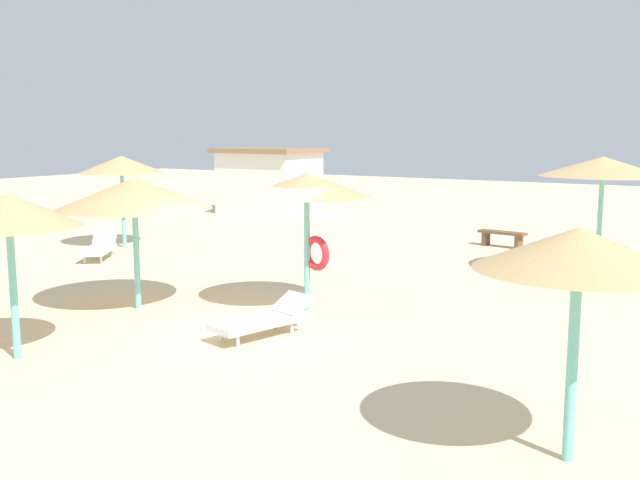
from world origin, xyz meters
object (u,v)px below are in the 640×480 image
object	(u,v)px
parasol_2	(8,211)
parasol_3	(307,187)
parasol_6	(134,194)
parasol_5	(578,250)
lounger_3	(264,319)
parasol_4	(603,167)
lounger_0	(99,247)
parasol_0	(121,165)
bench_0	(502,236)
beach_cabana	(269,180)

from	to	relation	value
parasol_2	parasol_3	xyz separation A→B (m)	(2.22, 5.07, 0.13)
parasol_2	parasol_6	size ratio (longest dim) A/B	0.85
parasol_5	lounger_3	bearing A→B (deg)	158.93
parasol_3	parasol_4	world-z (taller)	parasol_4
parasol_5	parasol_4	bearing A→B (deg)	99.45
parasol_4	lounger_3	size ratio (longest dim) A/B	1.48
lounger_0	lounger_3	world-z (taller)	lounger_0
parasol_0	lounger_0	world-z (taller)	parasol_0
lounger_0	lounger_3	bearing A→B (deg)	-24.62
parasol_3	lounger_3	distance (m)	2.97
parasol_3	parasol_2	bearing A→B (deg)	-113.62
parasol_3	bench_0	bearing A→B (deg)	85.14
parasol_6	bench_0	world-z (taller)	parasol_6
lounger_3	parasol_0	bearing A→B (deg)	148.83
parasol_0	lounger_0	xyz separation A→B (m)	(0.92, -1.81, -2.22)
parasol_3	parasol_6	xyz separation A→B (m)	(-2.99, -1.69, -0.14)
parasol_2	lounger_0	world-z (taller)	parasol_2
lounger_3	bench_0	xyz separation A→B (m)	(0.47, 11.85, 0.04)
parasol_0	beach_cabana	bearing A→B (deg)	99.35
parasol_6	parasol_4	bearing A→B (deg)	48.12
parasol_2	lounger_3	size ratio (longest dim) A/B	1.30
parasol_6	lounger_0	xyz separation A→B (m)	(-5.16, 3.60, -2.02)
parasol_6	beach_cabana	xyz separation A→B (m)	(-7.73, 15.42, -0.91)
lounger_3	bench_0	bearing A→B (deg)	87.71
parasol_2	parasol_4	world-z (taller)	parasol_4
parasol_6	lounger_3	distance (m)	3.93
parasol_2	beach_cabana	xyz separation A→B (m)	(-8.50, 18.79, -0.92)
parasol_2	beach_cabana	size ratio (longest dim) A/B	0.64
parasol_5	lounger_0	xyz separation A→B (m)	(-14.23, 6.10, -2.02)
parasol_3	beach_cabana	bearing A→B (deg)	127.99
parasol_3	parasol_5	xyz separation A→B (m)	(6.07, -4.19, -0.14)
lounger_0	beach_cabana	size ratio (longest dim) A/B	0.47
parasol_3	parasol_6	world-z (taller)	parasol_3
parasol_0	parasol_2	xyz separation A→B (m)	(6.86, -8.79, -0.19)
parasol_0	parasol_6	xyz separation A→B (m)	(6.08, -5.41, -0.20)
parasol_0	parasol_2	world-z (taller)	parasol_0
parasol_0	parasol_6	bearing A→B (deg)	-41.65
parasol_5	beach_cabana	distance (m)	24.57
parasol_2	parasol_4	size ratio (longest dim) A/B	0.88
parasol_5	beach_cabana	size ratio (longest dim) A/B	0.63
parasol_4	parasol_6	distance (m)	10.93
parasol_0	parasol_4	bearing A→B (deg)	11.52
lounger_3	parasol_6	bearing A→B (deg)	174.88
bench_0	parasol_3	bearing A→B (deg)	-94.86
parasol_3	lounger_0	world-z (taller)	parasol_3
bench_0	parasol_2	bearing A→B (deg)	-101.57
parasol_4	parasol_5	world-z (taller)	parasol_4
parasol_0	parasol_4	distance (m)	13.65
parasol_2	beach_cabana	world-z (taller)	beach_cabana
parasol_3	parasol_4	xyz separation A→B (m)	(4.30, 6.44, 0.23)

